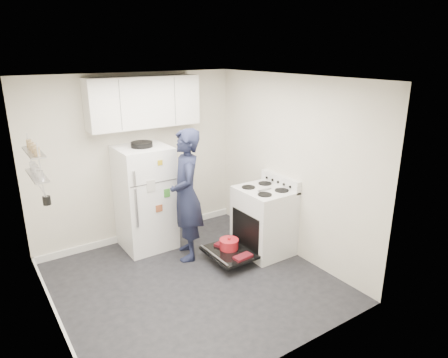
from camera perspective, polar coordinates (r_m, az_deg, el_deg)
room at (r=4.70m, az=-5.45°, el=-1.85°), size 3.21×3.21×2.51m
electric_range at (r=5.74m, az=5.61°, el=-6.02°), size 0.66×0.76×1.10m
open_oven_door at (r=5.57m, az=0.74°, el=-9.98°), size 0.55×0.70×0.22m
refrigerator at (r=5.88m, az=-11.20°, el=-2.59°), size 0.72×0.74×1.58m
upper_cabinets at (r=5.78m, az=-11.38°, el=10.74°), size 1.60×0.33×0.70m
wall_shelf_rack at (r=4.54m, az=-25.31°, el=1.95°), size 0.14×0.60×0.61m
person at (r=5.44m, az=-5.39°, el=-2.32°), size 0.65×0.78×1.83m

